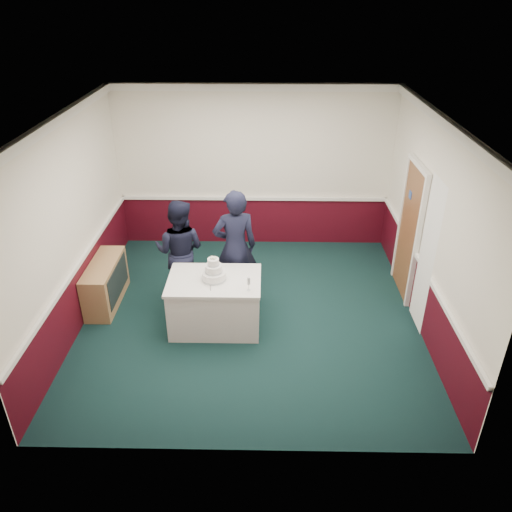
{
  "coord_description": "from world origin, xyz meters",
  "views": [
    {
      "loc": [
        0.2,
        -6.24,
        4.48
      ],
      "look_at": [
        0.09,
        -0.1,
        1.1
      ],
      "focal_mm": 35.0,
      "sensor_mm": 36.0,
      "label": 1
    }
  ],
  "objects_px": {
    "wedding_cake": "(214,273)",
    "cake_table": "(215,302)",
    "sideboard": "(106,283)",
    "cake_knife": "(211,287)",
    "person_woman": "(235,248)",
    "champagne_flute": "(249,282)",
    "person_man": "(180,251)"
  },
  "relations": [
    {
      "from": "person_man",
      "to": "person_woman",
      "type": "xyz_separation_m",
      "value": [
        0.86,
        -0.06,
        0.1
      ]
    },
    {
      "from": "cake_table",
      "to": "person_woman",
      "type": "relative_size",
      "value": 0.71
    },
    {
      "from": "sideboard",
      "to": "person_man",
      "type": "bearing_deg",
      "value": 9.39
    },
    {
      "from": "cake_knife",
      "to": "person_woman",
      "type": "relative_size",
      "value": 0.12
    },
    {
      "from": "champagne_flute",
      "to": "person_man",
      "type": "distance_m",
      "value": 1.52
    },
    {
      "from": "cake_table",
      "to": "person_man",
      "type": "bearing_deg",
      "value": 128.21
    },
    {
      "from": "cake_knife",
      "to": "champagne_flute",
      "type": "bearing_deg",
      "value": -13.77
    },
    {
      "from": "person_woman",
      "to": "wedding_cake",
      "type": "bearing_deg",
      "value": 56.16
    },
    {
      "from": "wedding_cake",
      "to": "sideboard",
      "type": "bearing_deg",
      "value": 162.25
    },
    {
      "from": "sideboard",
      "to": "champagne_flute",
      "type": "bearing_deg",
      "value": -20.45
    },
    {
      "from": "sideboard",
      "to": "champagne_flute",
      "type": "xyz_separation_m",
      "value": [
        2.27,
        -0.85,
        0.58
      ]
    },
    {
      "from": "sideboard",
      "to": "person_woman",
      "type": "xyz_separation_m",
      "value": [
        2.03,
        0.13,
        0.58
      ]
    },
    {
      "from": "person_woman",
      "to": "sideboard",
      "type": "bearing_deg",
      "value": -9.54
    },
    {
      "from": "wedding_cake",
      "to": "cake_table",
      "type": "bearing_deg",
      "value": -90.0
    },
    {
      "from": "cake_table",
      "to": "cake_knife",
      "type": "distance_m",
      "value": 0.44
    },
    {
      "from": "sideboard",
      "to": "wedding_cake",
      "type": "bearing_deg",
      "value": -17.75
    },
    {
      "from": "cake_table",
      "to": "person_man",
      "type": "distance_m",
      "value": 1.06
    },
    {
      "from": "sideboard",
      "to": "wedding_cake",
      "type": "xyz_separation_m",
      "value": [
        1.77,
        -0.57,
        0.55
      ]
    },
    {
      "from": "cake_table",
      "to": "sideboard",
      "type": "bearing_deg",
      "value": 162.25
    },
    {
      "from": "champagne_flute",
      "to": "sideboard",
      "type": "bearing_deg",
      "value": 159.55
    },
    {
      "from": "sideboard",
      "to": "cake_table",
      "type": "distance_m",
      "value": 1.86
    },
    {
      "from": "wedding_cake",
      "to": "person_man",
      "type": "xyz_separation_m",
      "value": [
        -0.6,
        0.76,
        -0.07
      ]
    },
    {
      "from": "cake_knife",
      "to": "person_man",
      "type": "height_order",
      "value": "person_man"
    },
    {
      "from": "cake_table",
      "to": "person_woman",
      "type": "xyz_separation_m",
      "value": [
        0.26,
        0.7,
        0.53
      ]
    },
    {
      "from": "sideboard",
      "to": "cake_knife",
      "type": "bearing_deg",
      "value": -23.77
    },
    {
      "from": "wedding_cake",
      "to": "person_woman",
      "type": "distance_m",
      "value": 0.75
    },
    {
      "from": "wedding_cake",
      "to": "cake_knife",
      "type": "distance_m",
      "value": 0.23
    },
    {
      "from": "cake_knife",
      "to": "champagne_flute",
      "type": "xyz_separation_m",
      "value": [
        0.53,
        -0.08,
        0.14
      ]
    },
    {
      "from": "person_man",
      "to": "wedding_cake",
      "type": "bearing_deg",
      "value": 138.06
    },
    {
      "from": "wedding_cake",
      "to": "person_man",
      "type": "distance_m",
      "value": 0.97
    },
    {
      "from": "cake_table",
      "to": "person_man",
      "type": "height_order",
      "value": "person_man"
    },
    {
      "from": "sideboard",
      "to": "cake_knife",
      "type": "relative_size",
      "value": 5.45
    }
  ]
}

